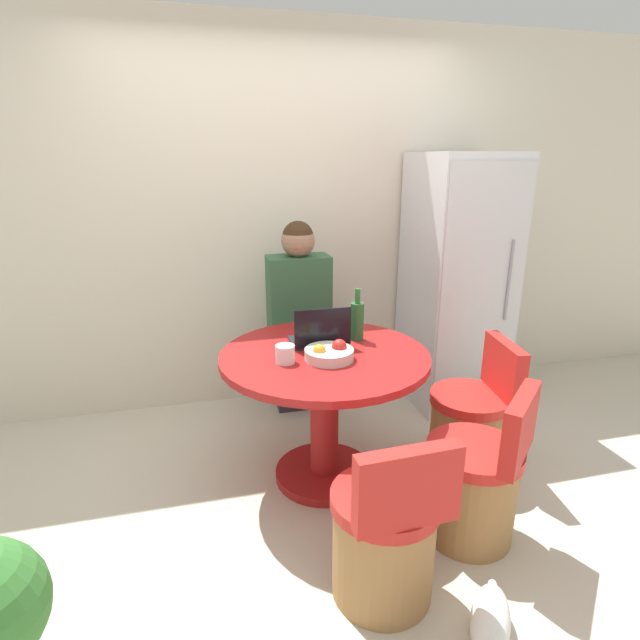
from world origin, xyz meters
name	(u,v)px	position (x,y,z in m)	size (l,w,h in m)	color
ground_plane	(330,510)	(0.00, 0.00, 0.00)	(12.00, 12.00, 0.00)	beige
wall_back	(278,223)	(0.00, 1.42, 1.30)	(7.00, 0.06, 2.60)	beige
refrigerator	(456,283)	(1.20, 1.03, 0.88)	(0.61, 0.69, 1.77)	silver
dining_table	(325,392)	(0.04, 0.28, 0.53)	(1.10, 1.10, 0.76)	maroon
chair_right_side	(470,426)	(0.87, 0.16, 0.28)	(0.46, 0.45, 0.78)	#9E7042
chair_near_right_corner	(475,485)	(0.61, -0.33, 0.28)	(0.51, 0.51, 0.78)	#9E7042
chair_near_camera	(385,538)	(0.08, -0.55, 0.28)	(0.44, 0.44, 0.78)	#9E7042
person_seated	(298,312)	(0.06, 1.06, 0.75)	(0.40, 0.37, 1.36)	#2D2D38
laptop	(320,336)	(0.05, 0.41, 0.81)	(0.31, 0.21, 0.22)	#232328
fruit_bowl	(330,353)	(0.05, 0.19, 0.79)	(0.25, 0.25, 0.10)	beige
coffee_cup	(285,354)	(-0.18, 0.21, 0.80)	(0.10, 0.10, 0.09)	white
bottle	(357,320)	(0.27, 0.44, 0.87)	(0.07, 0.07, 0.30)	#23602D
cat	(490,625)	(0.38, -0.86, 0.08)	(0.32, 0.40, 0.16)	white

